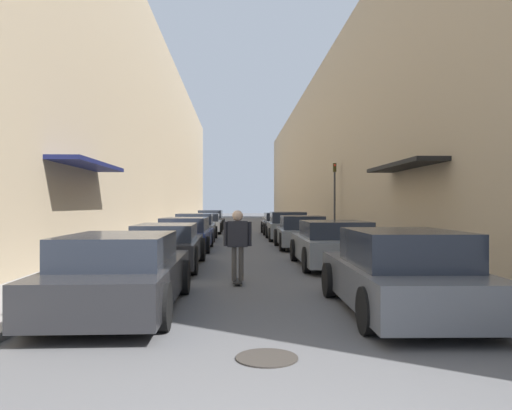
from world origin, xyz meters
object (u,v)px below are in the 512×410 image
at_px(parked_car_left_1, 167,246).
at_px(parked_car_right_2, 301,233).
at_px(parked_car_left_0, 121,273).
at_px(parked_car_right_4, 279,224).
at_px(parked_car_right_0, 400,273).
at_px(manhole_cover, 267,358).
at_px(parked_car_left_4, 205,224).
at_px(parked_car_left_3, 195,227).
at_px(skateboarder, 238,239).
at_px(parked_car_left_2, 185,235).
at_px(traffic_light, 335,191).
at_px(parked_car_right_1, 333,244).
at_px(parked_car_left_5, 211,220).
at_px(parked_car_right_3, 287,227).

xyz_separation_m(parked_car_left_1, parked_car_right_2, (4.47, 5.91, 0.03)).
bearing_deg(parked_car_left_0, parked_car_right_4, 78.30).
xyz_separation_m(parked_car_right_0, manhole_cover, (-2.26, -2.25, -0.62)).
height_order(parked_car_left_4, parked_car_right_4, parked_car_right_4).
bearing_deg(parked_car_left_1, parked_car_left_4, 89.97).
distance_m(parked_car_left_3, manhole_cover, 18.98).
bearing_deg(parked_car_right_0, skateboarder, 130.40).
bearing_deg(parked_car_left_2, parked_car_left_3, 90.60).
bearing_deg(parked_car_right_0, manhole_cover, -135.14).
bearing_deg(parked_car_left_1, traffic_light, 59.47).
xyz_separation_m(parked_car_right_1, parked_car_right_2, (-0.13, 5.83, 0.00)).
xyz_separation_m(parked_car_left_2, parked_car_left_3, (-0.06, 5.32, 0.03)).
relative_size(parked_car_left_5, traffic_light, 1.21).
bearing_deg(parked_car_left_0, parked_car_left_5, 89.93).
distance_m(parked_car_left_2, parked_car_left_3, 5.32).
distance_m(parked_car_right_3, skateboarder, 13.82).
relative_size(parked_car_right_4, skateboarder, 2.54).
relative_size(parked_car_left_3, parked_car_right_3, 1.17).
relative_size(parked_car_left_2, skateboarder, 2.78).
xyz_separation_m(parked_car_left_1, parked_car_left_3, (-0.10, 10.67, 0.03)).
relative_size(parked_car_left_2, parked_car_right_4, 1.09).
distance_m(parked_car_left_1, traffic_light, 13.85).
bearing_deg(manhole_cover, parked_car_left_1, 105.30).
bearing_deg(parked_car_right_4, parked_car_right_0, -89.75).
bearing_deg(manhole_cover, parked_car_right_4, 84.78).
height_order(parked_car_left_2, skateboarder, skateboarder).
distance_m(parked_car_left_2, parked_car_right_1, 7.02).
relative_size(parked_car_right_4, traffic_light, 1.08).
xyz_separation_m(parked_car_left_5, parked_car_right_2, (4.41, -16.40, -0.02)).
xyz_separation_m(parked_car_right_2, manhole_cover, (-2.24, -14.06, -0.62)).
bearing_deg(parked_car_left_2, parked_car_right_3, 50.31).
xyz_separation_m(parked_car_right_0, parked_car_right_3, (-0.08, 16.61, 0.03)).
bearing_deg(parked_car_right_0, parked_car_left_4, 101.24).
bearing_deg(traffic_light, parked_car_left_1, -120.53).
bearing_deg(parked_car_right_4, parked_car_right_1, -89.27).
relative_size(parked_car_left_2, parked_car_right_3, 1.09).
bearing_deg(parked_car_left_1, parked_car_left_5, 89.85).
bearing_deg(parked_car_right_3, parked_car_right_1, -89.01).
bearing_deg(parked_car_left_4, parked_car_left_0, -89.97).
relative_size(parked_car_left_5, parked_car_right_0, 1.03).
bearing_deg(traffic_light, parked_car_left_2, -137.31).
height_order(parked_car_left_4, manhole_cover, parked_car_left_4).
bearing_deg(parked_car_right_1, traffic_light, 78.55).
relative_size(parked_car_left_3, skateboarder, 2.98).
distance_m(parked_car_left_5, parked_car_right_2, 16.98).
height_order(parked_car_left_1, parked_car_left_4, parked_car_left_1).
xyz_separation_m(parked_car_right_1, manhole_cover, (-2.36, -8.23, -0.61)).
relative_size(parked_car_left_3, parked_car_left_4, 1.14).
bearing_deg(parked_car_right_2, parked_car_right_0, -89.88).
xyz_separation_m(parked_car_left_0, parked_car_right_2, (4.44, 11.46, 0.02)).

